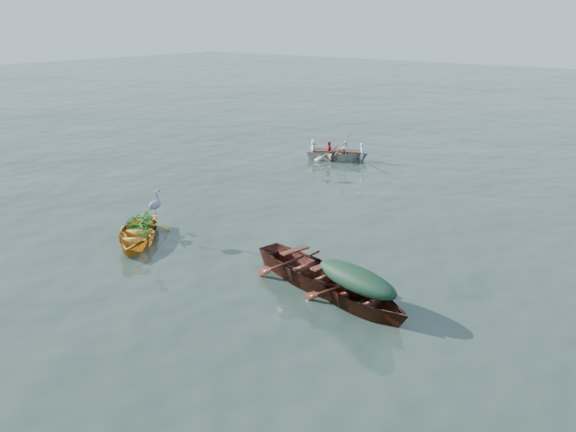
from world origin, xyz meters
name	(u,v)px	position (x,y,z in m)	size (l,w,h in m)	color
ground	(203,275)	(0.00, 0.00, 0.00)	(140.00, 140.00, 0.00)	#304338
yellow_dinghy	(138,242)	(-3.03, 0.36, 0.00)	(1.49, 3.44, 0.95)	orange
green_tarp_boat	(355,306)	(3.81, 0.96, 0.00)	(1.25, 4.00, 0.91)	#552014
open_wooden_boat	(309,283)	(2.35, 1.25, 0.00)	(1.44, 4.63, 1.10)	#5F2317
rowed_boat	(337,160)	(-3.98, 11.99, 0.00)	(1.15, 3.84, 0.89)	silver
green_tarp_cover	(356,277)	(3.81, 0.96, 0.72)	(0.68, 2.20, 0.52)	#153321
thwart_benches	(310,262)	(2.35, 1.25, 0.57)	(0.86, 2.31, 0.04)	#4F2212
heron	(155,210)	(-2.64, 0.75, 0.93)	(0.28, 0.40, 0.92)	#9D9EA5
dinghy_weeds	(141,210)	(-3.36, 0.80, 0.77)	(0.70, 0.90, 0.60)	#1F761F
rowers	(338,142)	(-3.98, 11.99, 0.82)	(1.04, 2.69, 0.76)	white
oars	(337,150)	(-3.98, 11.99, 0.47)	(2.60, 0.60, 0.06)	olive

